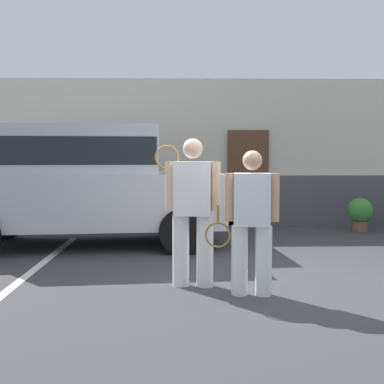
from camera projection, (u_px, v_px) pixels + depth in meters
ground_plane at (244, 288)px, 6.10m from camera, size 40.00×40.00×0.00m
parking_stripe_0 at (43, 263)px, 7.53m from camera, size 0.12×4.40×0.01m
house_frontage at (214, 157)px, 11.64m from camera, size 10.87×0.40×3.23m
parked_suv at (80, 179)px, 8.87m from camera, size 4.75×2.50×2.05m
tennis_player_man at (193, 210)px, 6.15m from camera, size 0.78×0.33×1.76m
tennis_player_woman at (251, 221)px, 5.76m from camera, size 0.85×0.30×1.61m
potted_plant_by_porch at (360, 213)px, 10.64m from camera, size 0.51×0.51×0.68m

